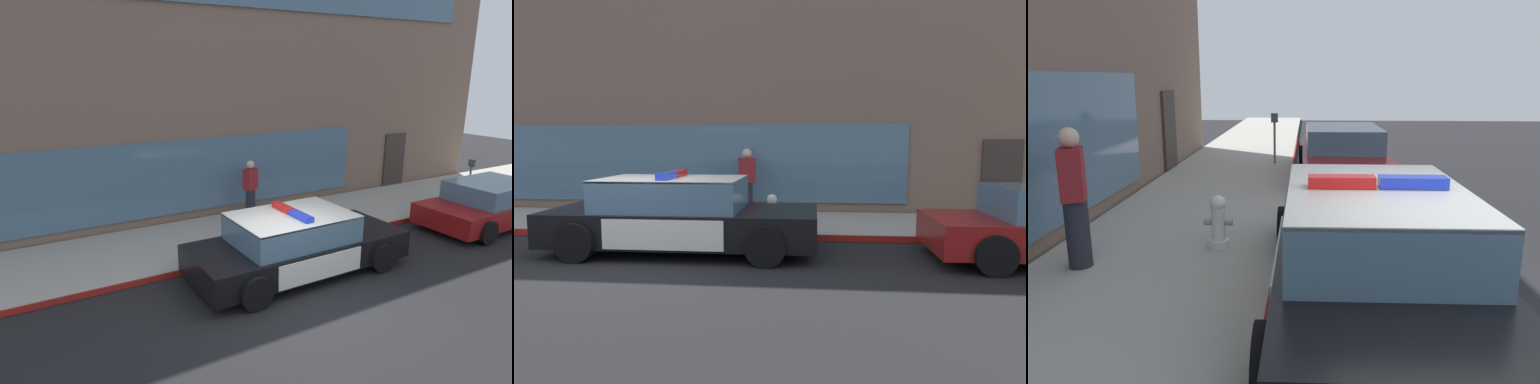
% 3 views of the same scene
% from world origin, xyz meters
% --- Properties ---
extents(ground, '(48.00, 48.00, 0.00)m').
position_xyz_m(ground, '(0.00, 0.00, 0.00)').
color(ground, black).
extents(sidewalk, '(48.00, 3.05, 0.15)m').
position_xyz_m(sidewalk, '(0.00, 3.45, 0.07)').
color(sidewalk, '#A39E93').
rests_on(sidewalk, ground).
extents(curb_red_paint, '(28.80, 0.04, 0.14)m').
position_xyz_m(curb_red_paint, '(0.00, 1.90, 0.08)').
color(curb_red_paint, maroon).
rests_on(curb_red_paint, ground).
extents(storefront_building, '(19.86, 11.48, 9.18)m').
position_xyz_m(storefront_building, '(2.11, 10.72, 4.59)').
color(storefront_building, '#7A6051').
rests_on(storefront_building, ground).
extents(police_cruiser, '(4.93, 2.14, 1.49)m').
position_xyz_m(police_cruiser, '(0.78, 0.84, 0.68)').
color(police_cruiser, black).
rests_on(police_cruiser, ground).
extents(fire_hydrant, '(0.34, 0.39, 0.73)m').
position_xyz_m(fire_hydrant, '(2.31, 2.72, 0.50)').
color(fire_hydrant, silver).
rests_on(fire_hydrant, sidewalk).
extents(car_down_street, '(4.51, 2.12, 1.29)m').
position_xyz_m(car_down_street, '(7.47, 0.68, 0.63)').
color(car_down_street, maroon).
rests_on(car_down_street, ground).
extents(pedestrian_on_sidewalk, '(0.46, 0.38, 1.71)m').
position_xyz_m(pedestrian_on_sidewalk, '(1.52, 4.29, 1.01)').
color(pedestrian_on_sidewalk, '#23232D').
rests_on(pedestrian_on_sidewalk, sidewalk).
extents(parking_meter, '(0.12, 0.18, 1.34)m').
position_xyz_m(parking_meter, '(8.95, 2.39, 1.08)').
color(parking_meter, slate).
rests_on(parking_meter, sidewalk).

